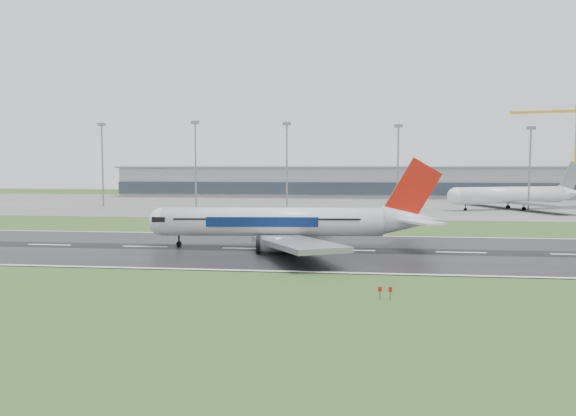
# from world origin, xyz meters

# --- Properties ---
(ground) EXTENTS (520.00, 520.00, 0.00)m
(ground) POSITION_xyz_m (0.00, 0.00, 0.00)
(ground) COLOR #2E521E
(ground) RESTS_ON ground
(runway) EXTENTS (400.00, 45.00, 0.10)m
(runway) POSITION_xyz_m (0.00, 0.00, 0.05)
(runway) COLOR black
(runway) RESTS_ON ground
(apron) EXTENTS (400.00, 130.00, 0.08)m
(apron) POSITION_xyz_m (0.00, 125.00, 0.04)
(apron) COLOR slate
(apron) RESTS_ON ground
(terminal) EXTENTS (240.00, 36.00, 15.00)m
(terminal) POSITION_xyz_m (0.00, 185.00, 7.50)
(terminal) COLOR gray
(terminal) RESTS_ON ground
(main_airliner) EXTENTS (61.26, 58.86, 16.59)m
(main_airliner) POSITION_xyz_m (-11.31, 3.17, 8.39)
(main_airliner) COLOR silver
(main_airliner) RESTS_ON runway
(parked_airliner) EXTENTS (74.59, 72.45, 17.05)m
(parked_airliner) POSITION_xyz_m (58.72, 105.24, 8.60)
(parked_airliner) COLOR white
(parked_airliner) RESTS_ON apron
(tower_crane) EXTENTS (48.15, 9.88, 47.41)m
(tower_crane) POSITION_xyz_m (115.40, 200.00, 23.71)
(tower_crane) COLOR gold
(tower_crane) RESTS_ON ground
(floodmast_0) EXTENTS (0.64, 0.64, 31.33)m
(floodmast_0) POSITION_xyz_m (-96.53, 100.00, 15.66)
(floodmast_0) COLOR gray
(floodmast_0) RESTS_ON ground
(floodmast_1) EXTENTS (0.64, 0.64, 31.75)m
(floodmast_1) POSITION_xyz_m (-59.37, 100.00, 15.87)
(floodmast_1) COLOR gray
(floodmast_1) RESTS_ON ground
(floodmast_2) EXTENTS (0.64, 0.64, 30.91)m
(floodmast_2) POSITION_xyz_m (-24.46, 100.00, 15.46)
(floodmast_2) COLOR gray
(floodmast_2) RESTS_ON ground
(floodmast_3) EXTENTS (0.64, 0.64, 29.74)m
(floodmast_3) POSITION_xyz_m (16.18, 100.00, 14.87)
(floodmast_3) COLOR gray
(floodmast_3) RESTS_ON ground
(floodmast_4) EXTENTS (0.64, 0.64, 28.65)m
(floodmast_4) POSITION_xyz_m (61.96, 100.00, 14.33)
(floodmast_4) COLOR gray
(floodmast_4) RESTS_ON ground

